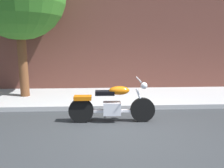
% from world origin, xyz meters
% --- Properties ---
extents(ground_plane, '(60.00, 60.00, 0.00)m').
position_xyz_m(ground_plane, '(0.00, 0.00, 0.00)').
color(ground_plane, '#303335').
extents(sidewalk, '(20.43, 2.63, 0.14)m').
position_xyz_m(sidewalk, '(0.00, 2.90, 0.07)').
color(sidewalk, '#ADADAD').
rests_on(sidewalk, ground).
extents(building_facade, '(20.43, 0.50, 7.33)m').
position_xyz_m(building_facade, '(0.00, 4.46, 3.66)').
color(building_facade, brown).
rests_on(building_facade, ground).
extents(motorcycle, '(2.20, 0.70, 1.13)m').
position_xyz_m(motorcycle, '(-0.22, 0.61, 0.46)').
color(motorcycle, black).
rests_on(motorcycle, ground).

